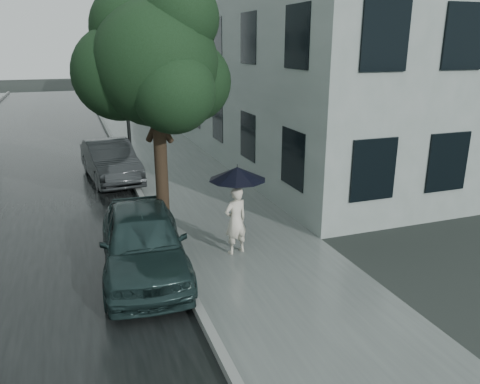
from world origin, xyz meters
name	(u,v)px	position (x,y,z in m)	size (l,w,h in m)	color
ground	(268,282)	(0.00, 0.00, 0.00)	(120.00, 120.00, 0.00)	black
sidewalk	(163,152)	(0.25, 12.00, 0.00)	(3.50, 60.00, 0.01)	slate
kerb_near	(119,154)	(-1.57, 12.00, 0.07)	(0.15, 60.00, 0.15)	slate
asphalt_road	(28,163)	(-5.08, 12.00, 0.00)	(6.85, 60.00, 0.00)	black
building_near	(224,42)	(5.47, 19.50, 4.50)	(7.02, 36.00, 9.00)	gray
pedestrian	(236,220)	(-0.15, 1.48, 0.77)	(0.56, 0.36, 1.52)	beige
umbrella	(237,173)	(-0.12, 1.48, 1.83)	(1.61, 1.61, 1.08)	black
street_tree	(155,62)	(-1.45, 3.11, 4.06)	(3.56, 3.23, 5.80)	#332619
lamp_post	(121,85)	(-1.59, 8.96, 3.11)	(0.83, 0.43, 5.46)	black
car_near	(143,241)	(-2.20, 1.24, 0.70)	(1.63, 4.06, 1.38)	#1A2D2D
car_far	(110,161)	(-2.20, 8.43, 0.67)	(1.40, 4.02, 1.32)	#242729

